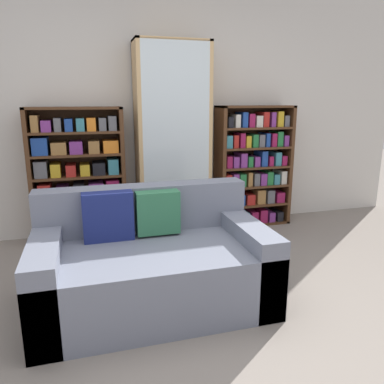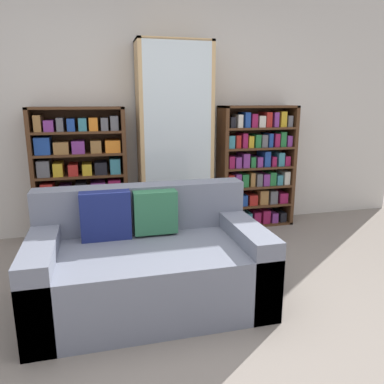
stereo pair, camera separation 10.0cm
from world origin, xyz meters
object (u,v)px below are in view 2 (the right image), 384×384
(couch, at_px, (148,264))
(bookshelf_left, at_px, (81,177))
(display_cabinet, at_px, (175,141))
(bookshelf_right, at_px, (255,168))
(wine_bottle, at_px, (223,234))

(couch, bearing_deg, bookshelf_left, 108.57)
(display_cabinet, height_order, bookshelf_right, display_cabinet)
(bookshelf_right, bearing_deg, couch, -134.88)
(display_cabinet, relative_size, wine_bottle, 5.07)
(display_cabinet, xyz_separation_m, bookshelf_right, (0.97, 0.02, -0.34))
(couch, xyz_separation_m, bookshelf_right, (1.47, 1.48, 0.38))
(wine_bottle, bearing_deg, bookshelf_left, 152.81)
(couch, relative_size, bookshelf_left, 1.17)
(bookshelf_left, distance_m, display_cabinet, 1.06)
(wine_bottle, bearing_deg, couch, -136.85)
(couch, relative_size, bookshelf_right, 1.17)
(display_cabinet, bearing_deg, wine_bottle, -63.47)
(couch, height_order, display_cabinet, display_cabinet)
(display_cabinet, distance_m, bookshelf_right, 1.02)
(bookshelf_left, height_order, wine_bottle, bookshelf_left)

